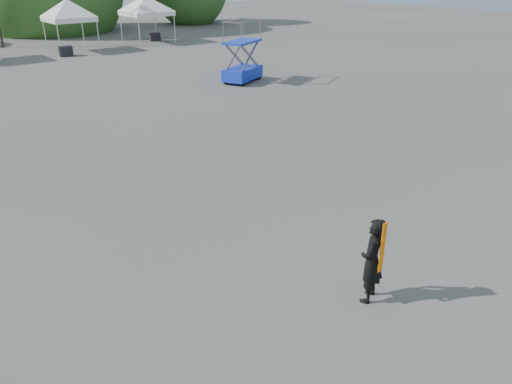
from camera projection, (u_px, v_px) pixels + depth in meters
ground at (256, 230)px, 11.09m from camera, size 120.00×120.00×0.00m
tent_f at (67, 3)px, 32.51m from camera, size 4.00×4.00×3.88m
man at (372, 261)px, 8.47m from camera, size 0.68×0.58×1.57m
scissor_lift at (242, 51)px, 24.42m from camera, size 2.54×1.96×2.94m
crate_mid at (66, 51)px, 31.87m from camera, size 0.92×0.77×0.63m
crate_east at (155, 37)px, 38.26m from camera, size 0.90×0.77×0.61m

